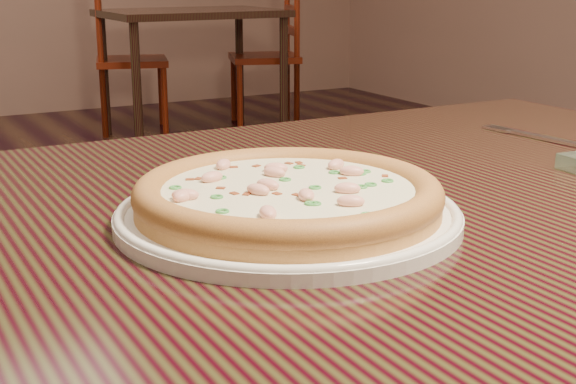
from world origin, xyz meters
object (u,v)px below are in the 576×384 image
pizza (288,195)px  chair_d (273,56)px  hero_table (362,281)px  bg_table_right (192,26)px  plate (288,214)px  chair_c (123,60)px

pizza → chair_d: (2.08, 3.94, -0.34)m
hero_table → pizza: (-0.12, -0.05, 0.13)m
bg_table_right → chair_d: (0.60, 0.12, -0.22)m
hero_table → plate: plate is taller
plate → bg_table_right: bearing=68.9°
hero_table → chair_c: size_ratio=1.26×
pizza → bg_table_right: 4.10m
chair_d → plate: bearing=-117.8°
hero_table → chair_d: bearing=63.3°
bg_table_right → chair_d: size_ratio=1.05×
hero_table → chair_c: (1.04, 4.13, -0.21)m
plate → pizza: 0.02m
hero_table → bg_table_right: bearing=70.2°
pizza → hero_table: bearing=22.6°
chair_c → bg_table_right: bearing=-49.4°
pizza → chair_c: bearing=74.5°
chair_d → hero_table: bearing=-116.7°
chair_c → chair_d: size_ratio=1.00×
pizza → bg_table_right: size_ratio=0.29×
bg_table_right → chair_c: size_ratio=1.05×
bg_table_right → chair_d: 0.65m
plate → bg_table_right: (1.47, 3.82, -0.10)m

